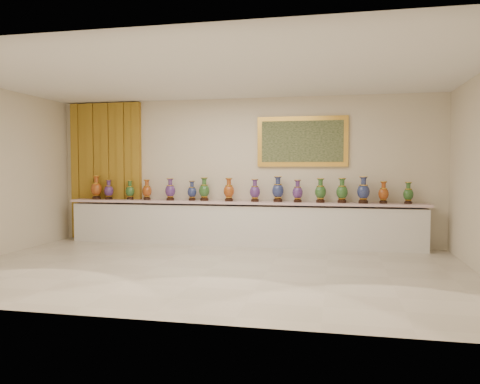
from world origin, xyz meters
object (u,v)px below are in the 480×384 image
Objects in this scene: vase_0 at (96,189)px; vase_2 at (130,191)px; counter at (240,224)px; vase_1 at (109,191)px.

vase_2 is at bearing 4.32° from vase_0.
counter is 2.95m from vase_1.
vase_0 is 0.28m from vase_1.
counter is 17.21× the size of vase_1.
vase_1 is (-2.87, -0.02, 0.65)m from counter.
vase_0 reaches higher than counter.
vase_0 is (-3.15, -0.05, 0.69)m from counter.
vase_2 is (0.75, 0.06, -0.05)m from vase_0.
vase_1 reaches higher than counter.
counter is 3.22m from vase_0.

